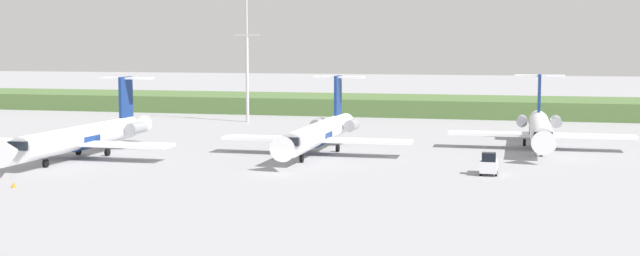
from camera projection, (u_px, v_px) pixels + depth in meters
name	position (u px, v px, depth m)	size (l,w,h in m)	color
ground_plane	(344.00, 139.00, 111.70)	(500.00, 500.00, 0.00)	#939399
grass_berm	(393.00, 105.00, 154.42)	(320.00, 20.00, 3.17)	#4C6B38
regional_jet_nearest	(84.00, 136.00, 93.56)	(22.81, 31.00, 9.00)	white
regional_jet_second	(319.00, 132.00, 97.20)	(22.81, 31.00, 9.00)	white
regional_jet_third	(540.00, 128.00, 102.22)	(22.81, 31.00, 9.00)	white
antenna_mast	(247.00, 67.00, 136.44)	(4.40, 0.50, 22.54)	#B2B2B7
baggage_tug	(489.00, 165.00, 81.25)	(1.72, 3.20, 2.30)	silver
safety_cone_rear_marker	(14.00, 185.00, 73.90)	(0.44, 0.44, 0.55)	orange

